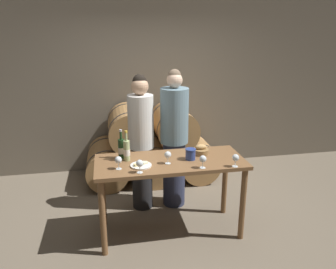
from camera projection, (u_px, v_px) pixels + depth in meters
The scene contains 16 objects.
ground_plane at pixel (170, 231), 3.81m from camera, with size 10.00×10.00×0.00m, color #726654.
stone_wall_back at pixel (146, 71), 5.23m from camera, with size 10.00×0.12×3.20m.
barrel_stack at pixel (152, 147), 5.03m from camera, with size 1.99×0.89×1.15m.
tasting_table at pixel (170, 171), 3.58m from camera, with size 1.62×0.68×0.89m.
person_left at pixel (141, 142), 4.07m from camera, with size 0.32×0.32×1.74m.
person_right at pixel (174, 139), 4.15m from camera, with size 0.35×0.35×1.79m.
wine_bottle_red at pixel (121, 148), 3.56m from camera, with size 0.07×0.07×0.33m.
wine_bottle_white at pixel (127, 150), 3.50m from camera, with size 0.07×0.07×0.33m.
blue_crock at pixel (191, 154), 3.54m from camera, with size 0.12×0.12×0.12m.
bread_basket at pixel (201, 150), 3.70m from camera, with size 0.17×0.17×0.12m.
cheese_plate at pixel (141, 165), 3.38m from camera, with size 0.22×0.22×0.04m.
wine_glass_far_left at pixel (118, 160), 3.29m from camera, with size 0.07×0.07×0.14m.
wine_glass_left at pixel (140, 164), 3.20m from camera, with size 0.07×0.07×0.14m.
wine_glass_center at pixel (168, 155), 3.42m from camera, with size 0.07×0.07×0.14m.
wine_glass_right at pixel (203, 159), 3.31m from camera, with size 0.07×0.07×0.14m.
wine_glass_far_right at pixel (236, 158), 3.34m from camera, with size 0.07×0.07×0.14m.
Camera 1 is at (-0.64, -3.22, 2.23)m, focal length 35.00 mm.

